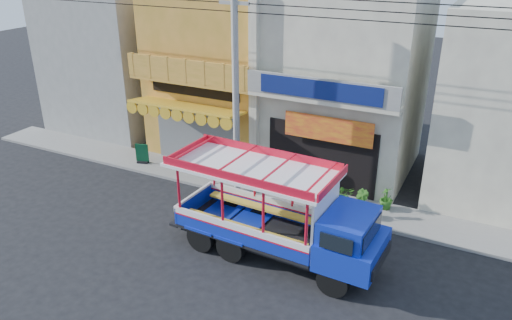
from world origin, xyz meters
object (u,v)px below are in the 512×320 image
at_px(utility_pole, 239,74).
at_px(potted_plant_c, 386,198).
at_px(songthaew_truck, 290,218).
at_px(green_sign, 142,155).
at_px(potted_plant_a, 344,195).
at_px(potted_plant_b, 361,204).

xyz_separation_m(utility_pole, potted_plant_c, (5.72, 1.22, -4.46)).
distance_m(songthaew_truck, green_sign, 9.96).
bearing_deg(green_sign, potted_plant_a, 1.53).
xyz_separation_m(green_sign, potted_plant_b, (10.43, -0.26, 0.14)).
xyz_separation_m(potted_plant_b, potted_plant_c, (0.71, 1.00, -0.07)).
relative_size(potted_plant_a, potted_plant_c, 0.95).
bearing_deg(utility_pole, potted_plant_c, 12.02).
relative_size(potted_plant_a, potted_plant_b, 0.83).
distance_m(potted_plant_b, potted_plant_c, 1.23).
bearing_deg(utility_pole, green_sign, 175.00).
height_order(green_sign, potted_plant_b, potted_plant_b).
distance_m(utility_pole, potted_plant_c, 7.35).
height_order(songthaew_truck, potted_plant_a, songthaew_truck).
relative_size(songthaew_truck, potted_plant_c, 7.89).
relative_size(green_sign, potted_plant_c, 1.02).
xyz_separation_m(utility_pole, potted_plant_a, (4.16, 0.73, -4.48)).
xyz_separation_m(green_sign, potted_plant_a, (9.59, 0.26, 0.04)).
bearing_deg(potted_plant_b, green_sign, 43.09).
height_order(songthaew_truck, potted_plant_c, songthaew_truck).
height_order(utility_pole, potted_plant_b, utility_pole).
distance_m(utility_pole, potted_plant_b, 6.66).
bearing_deg(green_sign, songthaew_truck, -23.36).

